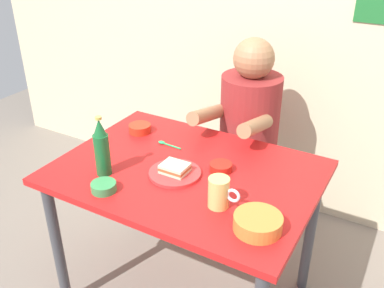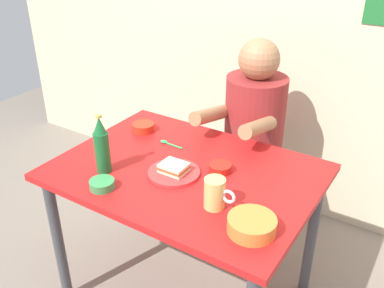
{
  "view_description": "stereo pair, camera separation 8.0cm",
  "coord_description": "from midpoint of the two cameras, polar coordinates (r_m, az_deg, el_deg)",
  "views": [
    {
      "loc": [
        0.79,
        -1.35,
        1.7
      ],
      "look_at": [
        0.0,
        0.05,
        0.84
      ],
      "focal_mm": 40.11,
      "sensor_mm": 36.0,
      "label": 1
    },
    {
      "loc": [
        0.86,
        -1.3,
        1.7
      ],
      "look_at": [
        0.0,
        0.05,
        0.84
      ],
      "focal_mm": 40.11,
      "sensor_mm": 36.0,
      "label": 2
    }
  ],
  "objects": [
    {
      "name": "beer_bottle",
      "position": [
        1.79,
        -13.18,
        -0.61
      ],
      "size": [
        0.06,
        0.06,
        0.26
      ],
      "color": "#19602D",
      "rests_on": "dining_table"
    },
    {
      "name": "sandwich",
      "position": [
        1.79,
        -3.6,
        -3.23
      ],
      "size": [
        0.11,
        0.09,
        0.04
      ],
      "color": "beige",
      "rests_on": "plate_orange"
    },
    {
      "name": "person_seated",
      "position": [
        2.3,
        6.63,
        4.02
      ],
      "size": [
        0.33,
        0.56,
        0.72
      ],
      "color": "maroon",
      "rests_on": "stool"
    },
    {
      "name": "plate_orange",
      "position": [
        1.8,
        -3.57,
        -3.91
      ],
      "size": [
        0.22,
        0.22,
        0.01
      ],
      "primitive_type": "cylinder",
      "color": "red",
      "rests_on": "dining_table"
    },
    {
      "name": "sambal_bowl_red",
      "position": [
        1.82,
        2.6,
        -3.06
      ],
      "size": [
        0.1,
        0.1,
        0.03
      ],
      "color": "#B21E14",
      "rests_on": "dining_table"
    },
    {
      "name": "dip_bowl_green",
      "position": [
        1.73,
        -12.98,
        -5.54
      ],
      "size": [
        0.1,
        0.1,
        0.03
      ],
      "color": "#388C4C",
      "rests_on": "dining_table"
    },
    {
      "name": "beer_mug",
      "position": [
        1.58,
        2.2,
        -6.5
      ],
      "size": [
        0.13,
        0.08,
        0.12
      ],
      "color": "#D1BC66",
      "rests_on": "dining_table"
    },
    {
      "name": "stool",
      "position": [
        2.51,
        6.21,
        -4.6
      ],
      "size": [
        0.34,
        0.34,
        0.45
      ],
      "color": "#4C4C51",
      "rests_on": "ground"
    },
    {
      "name": "soup_bowl_orange",
      "position": [
        1.5,
        7.22,
        -10.32
      ],
      "size": [
        0.17,
        0.17,
        0.05
      ],
      "color": "orange",
      "rests_on": "dining_table"
    },
    {
      "name": "sauce_bowl_chili",
      "position": [
        2.16,
        -8.02,
        2.11
      ],
      "size": [
        0.11,
        0.11,
        0.04
      ],
      "color": "red",
      "rests_on": "dining_table"
    },
    {
      "name": "dining_table",
      "position": [
        1.89,
        -1.98,
        -5.83
      ],
      "size": [
        1.1,
        0.8,
        0.74
      ],
      "color": "red",
      "rests_on": "ground"
    },
    {
      "name": "spoon",
      "position": [
        2.03,
        -4.68,
        0.02
      ],
      "size": [
        0.13,
        0.02,
        0.01
      ],
      "color": "#26A559",
      "rests_on": "dining_table"
    }
  ]
}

